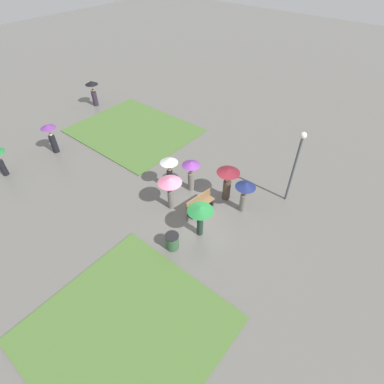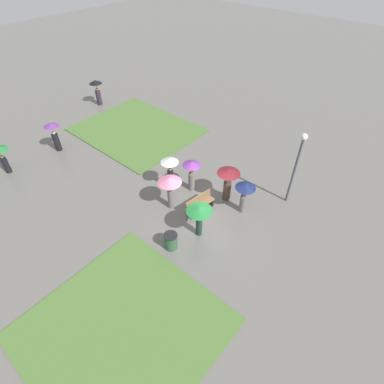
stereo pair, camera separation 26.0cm
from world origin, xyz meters
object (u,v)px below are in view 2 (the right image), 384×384
Objects in this scene: trash_bin at (171,241)px; crowd_person_pink at (170,184)px; crowd_person_white at (170,167)px; lamp_post at (298,160)px; lone_walker_mid_plaza at (0,154)px; park_bench at (200,203)px; crowd_person_purple at (192,171)px; lone_walker_near_lawn at (54,134)px; crowd_person_green at (199,212)px; crowd_person_navy at (245,191)px; lone_walker_far_path at (97,89)px; crowd_person_maroon at (228,178)px.

crowd_person_pink is (1.86, 1.77, 1.10)m from trash_bin.
crowd_person_white is at bearing 43.59° from trash_bin.
lamp_post is 6.30m from crowd_person_white.
lone_walker_mid_plaza reaches higher than trash_bin.
crowd_person_white is at bearing -126.13° from lone_walker_mid_plaza.
crowd_person_purple reaches higher than park_bench.
lone_walker_near_lawn is (-1.99, 8.01, -0.22)m from crowd_person_white.
lamp_post is at bearing -32.49° from park_bench.
trash_bin is at bearing 45.97° from crowd_person_pink.
crowd_person_purple reaches higher than crowd_person_green.
crowd_person_navy is (0.40, -3.02, 0.05)m from crowd_person_purple.
crowd_person_white reaches higher than trash_bin.
park_bench is at bearing 123.79° from crowd_person_pink.
lone_walker_near_lawn reaches higher than crowd_person_green.
park_bench is at bearing 39.69° from lone_walker_near_lawn.
crowd_person_navy is (1.37, -1.66, 0.85)m from park_bench.
crowd_person_purple is at bearing -174.09° from crowd_person_pink.
crowd_person_purple is 0.94× the size of lone_walker_far_path.
lone_walker_far_path is at bearing 72.62° from crowd_person_maroon.
trash_bin is 0.41× the size of lone_walker_far_path.
crowd_person_navy is at bearing 147.84° from lamp_post.
park_bench is at bearing -85.22° from lone_walker_far_path.
lamp_post is 5.29m from crowd_person_green.
crowd_person_white is (-0.67, 0.92, 0.15)m from crowd_person_purple.
lone_walker_near_lawn is at bearing -71.54° from lone_walker_mid_plaza.
crowd_person_green is at bearing -20.08° from crowd_person_purple.
park_bench is 2.32m from crowd_person_navy.
crowd_person_pink is 13.27m from lone_walker_far_path.
crowd_person_purple is 10.81m from lone_walker_mid_plaza.
lone_walker_far_path is at bearing -150.25° from crowd_person_navy.
lone_walker_far_path is 9.38m from lone_walker_mid_plaza.
crowd_person_white is at bearing -125.43° from crowd_person_navy.
lone_walker_near_lawn is (-3.26, 10.82, -0.19)m from crowd_person_maroon.
crowd_person_green is (-1.22, -0.97, 0.96)m from park_bench.
lone_walker_near_lawn is (-1.69, 10.29, 0.72)m from park_bench.
crowd_person_purple is 1.03× the size of crowd_person_green.
trash_bin is 0.42× the size of lone_walker_near_lawn.
trash_bin is 0.44× the size of crowd_person_navy.
park_bench is 11.57m from lone_walker_mid_plaza.
lone_walker_mid_plaza is (-4.09, 9.21, -0.25)m from crowd_person_pink.
crowd_person_navy is at bearing 109.05° from crowd_person_green.
lone_walker_mid_plaza is at bearing 121.81° from lamp_post.
lone_walker_near_lawn reaches higher than park_bench.
crowd_person_green is 1.02× the size of lone_walker_mid_plaza.
trash_bin is 0.46× the size of lone_walker_mid_plaza.
crowd_person_purple is 1.02× the size of crowd_person_navy.
crowd_person_navy is 13.63m from lone_walker_mid_plaza.
crowd_person_white reaches higher than crowd_person_navy.
crowd_person_green is (-2.19, -2.32, 0.16)m from crowd_person_purple.
trash_bin is (-6.14, 2.50, -2.22)m from lamp_post.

